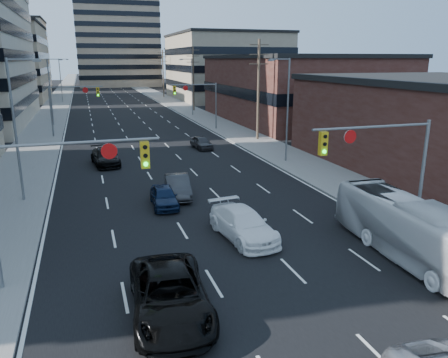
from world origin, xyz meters
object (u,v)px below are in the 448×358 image
black_pickup (170,295)px  transit_bus (414,232)px  sedan_blue (164,196)px  white_van (243,224)px

black_pickup → transit_bus: 11.48m
transit_bus → black_pickup: bearing=-171.9°
sedan_blue → black_pickup: bearing=-96.4°
black_pickup → transit_bus: size_ratio=0.59×
white_van → sedan_blue: white_van is taller
transit_bus → sedan_blue: transit_bus is taller
black_pickup → white_van: bearing=54.2°
transit_bus → sedan_blue: 14.50m
white_van → sedan_blue: (-2.98, 6.20, -0.10)m
black_pickup → transit_bus: bearing=9.7°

